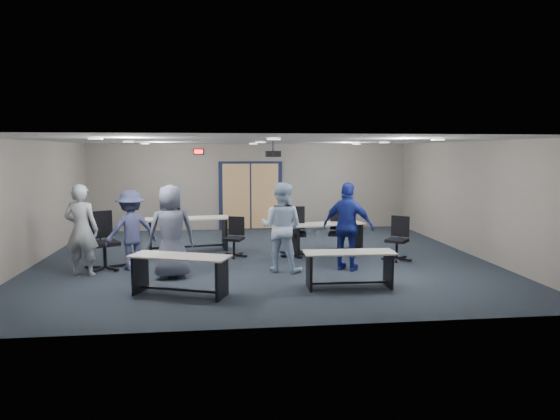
{
  "coord_description": "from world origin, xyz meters",
  "views": [
    {
      "loc": [
        -0.92,
        -11.23,
        2.46
      ],
      "look_at": [
        0.37,
        -0.3,
        1.16
      ],
      "focal_mm": 32.0,
      "sensor_mm": 36.0,
      "label": 1
    }
  ],
  "objects": [
    {
      "name": "chair_loose_right",
      "position": [
        3.02,
        -0.49,
        0.5
      ],
      "size": [
        0.88,
        0.88,
        0.99
      ],
      "primitive_type": null,
      "rotation": [
        0.0,
        0.0,
        -0.68
      ],
      "color": "black",
      "rests_on": "floor"
    },
    {
      "name": "right_wall",
      "position": [
        5.0,
        0.0,
        1.35
      ],
      "size": [
        0.04,
        9.0,
        2.7
      ],
      "primitive_type": "cube",
      "color": "slate",
      "rests_on": "floor"
    },
    {
      "name": "front_wall",
      "position": [
        0.0,
        -4.5,
        1.35
      ],
      "size": [
        10.0,
        0.04,
        2.7
      ],
      "primitive_type": "cube",
      "color": "slate",
      "rests_on": "floor"
    },
    {
      "name": "person_navy",
      "position": [
        1.67,
        -1.29,
        0.92
      ],
      "size": [
        1.14,
        0.97,
        1.83
      ],
      "primitive_type": "imported",
      "rotation": [
        0.0,
        0.0,
        2.55
      ],
      "color": "navy",
      "rests_on": "floor"
    },
    {
      "name": "chair_back_c",
      "position": [
        0.79,
        0.24,
        0.58
      ],
      "size": [
        0.8,
        0.8,
        1.15
      ],
      "primitive_type": null,
      "rotation": [
        0.0,
        0.0,
        -0.11
      ],
      "color": "black",
      "rests_on": "floor"
    },
    {
      "name": "table_back_right",
      "position": [
        1.58,
        0.37,
        0.51
      ],
      "size": [
        1.93,
        1.01,
        0.87
      ],
      "rotation": [
        0.0,
        0.0,
        0.22
      ],
      "color": "#A9A69F",
      "rests_on": "floor"
    },
    {
      "name": "chair_back_b",
      "position": [
        -0.64,
        0.31,
        0.46
      ],
      "size": [
        0.75,
        0.75,
        0.93
      ],
      "primitive_type": null,
      "rotation": [
        0.0,
        0.0,
        -0.36
      ],
      "color": "black",
      "rests_on": "floor"
    },
    {
      "name": "person_plaid",
      "position": [
        -1.9,
        -1.51,
        0.92
      ],
      "size": [
        0.99,
        0.74,
        1.83
      ],
      "primitive_type": "imported",
      "rotation": [
        0.0,
        0.0,
        3.33
      ],
      "color": "#4F556C",
      "rests_on": "floor"
    },
    {
      "name": "chair_loose_left",
      "position": [
        -3.36,
        -0.63,
        0.6
      ],
      "size": [
        1.03,
        1.03,
        1.21
      ],
      "primitive_type": null,
      "rotation": [
        0.0,
        0.0,
        0.51
      ],
      "color": "black",
      "rests_on": "floor"
    },
    {
      "name": "floor",
      "position": [
        0.0,
        0.0,
        0.0
      ],
      "size": [
        10.0,
        10.0,
        0.0
      ],
      "primitive_type": "plane",
      "color": "#1C232D",
      "rests_on": "ground"
    },
    {
      "name": "table_back_left",
      "position": [
        -1.76,
        1.13,
        0.57
      ],
      "size": [
        2.13,
        0.98,
        1.14
      ],
      "rotation": [
        0.0,
        0.0,
        0.15
      ],
      "color": "#A9A69F",
      "rests_on": "floor"
    },
    {
      "name": "ceiling_projector",
      "position": [
        0.3,
        0.5,
        2.4
      ],
      "size": [
        0.35,
        0.32,
        0.37
      ],
      "color": "black",
      "rests_on": "ceiling"
    },
    {
      "name": "ceiling",
      "position": [
        0.0,
        0.0,
        2.7
      ],
      "size": [
        10.0,
        9.0,
        0.04
      ],
      "primitive_type": "cube",
      "color": "silver",
      "rests_on": "back_wall"
    },
    {
      "name": "ceiling_can_lights",
      "position": [
        0.0,
        0.25,
        2.67
      ],
      "size": [
        6.24,
        5.74,
        0.02
      ],
      "primitive_type": null,
      "color": "white",
      "rests_on": "ceiling"
    },
    {
      "name": "person_back",
      "position": [
        -2.8,
        -0.66,
        0.83
      ],
      "size": [
        1.23,
        1.03,
        1.66
      ],
      "primitive_type": "imported",
      "rotation": [
        0.0,
        0.0,
        3.6
      ],
      "color": "#373C64",
      "rests_on": "floor"
    },
    {
      "name": "table_front_left",
      "position": [
        -1.64,
        -2.73,
        0.47
      ],
      "size": [
        1.8,
        1.14,
        0.69
      ],
      "rotation": [
        0.0,
        0.0,
        -0.36
      ],
      "color": "#A9A69F",
      "rests_on": "floor"
    },
    {
      "name": "person_lightblue",
      "position": [
        0.3,
        -1.18,
        0.92
      ],
      "size": [
        1.1,
        1.0,
        1.83
      ],
      "primitive_type": "imported",
      "rotation": [
        0.0,
        0.0,
        2.71
      ],
      "color": "#BCD8F9",
      "rests_on": "floor"
    },
    {
      "name": "table_front_right",
      "position": [
        1.36,
        -2.62,
        0.45
      ],
      "size": [
        1.65,
        0.59,
        0.66
      ],
      "rotation": [
        0.0,
        0.0,
        -0.03
      ],
      "color": "#A9A69F",
      "rests_on": "floor"
    },
    {
      "name": "chair_back_d",
      "position": [
        1.89,
        0.44,
        0.52
      ],
      "size": [
        0.82,
        0.82,
        1.04
      ],
      "primitive_type": null,
      "rotation": [
        0.0,
        0.0,
        -0.31
      ],
      "color": "black",
      "rests_on": "floor"
    },
    {
      "name": "back_wall",
      "position": [
        0.0,
        4.5,
        1.35
      ],
      "size": [
        10.0,
        0.04,
        2.7
      ],
      "primitive_type": "cube",
      "color": "slate",
      "rests_on": "floor"
    },
    {
      "name": "left_wall",
      "position": [
        -5.0,
        0.0,
        1.35
      ],
      "size": [
        0.04,
        9.0,
        2.7
      ],
      "primitive_type": "cube",
      "color": "slate",
      "rests_on": "floor"
    },
    {
      "name": "exit_sign",
      "position": [
        -1.6,
        4.44,
        2.45
      ],
      "size": [
        0.32,
        0.07,
        0.18
      ],
      "color": "black",
      "rests_on": "back_wall"
    },
    {
      "name": "double_door",
      "position": [
        0.0,
        4.46,
        1.05
      ],
      "size": [
        2.0,
        0.07,
        2.2
      ],
      "color": "#111833",
      "rests_on": "back_wall"
    },
    {
      "name": "person_gray",
      "position": [
        -3.68,
        -1.1,
        0.92
      ],
      "size": [
        0.73,
        0.55,
        1.83
      ],
      "primitive_type": "imported",
      "rotation": [
        0.0,
        0.0,
        2.97
      ],
      "color": "#9DA5AC",
      "rests_on": "floor"
    }
  ]
}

